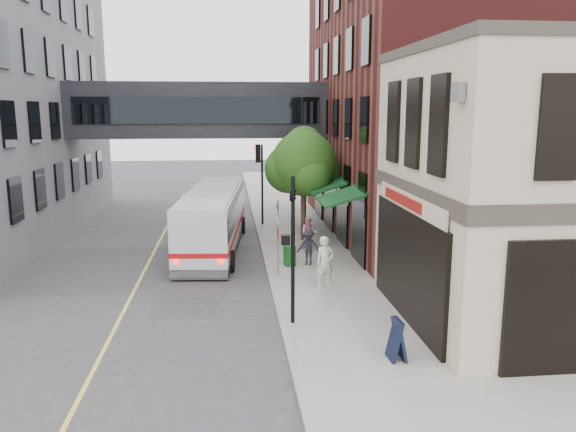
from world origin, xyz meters
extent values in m
plane|color=#38383A|center=(0.00, 0.00, 0.00)|extent=(120.00, 120.00, 0.00)
cube|color=gray|center=(2.00, 14.00, 0.07)|extent=(4.00, 60.00, 0.15)
cube|color=#B4AA89|center=(9.00, 2.00, 4.08)|extent=(10.00, 8.00, 8.15)
cube|color=#38332B|center=(9.00, 2.00, 4.15)|extent=(10.12, 8.12, 0.50)
cube|color=black|center=(3.94, 2.00, 1.85)|extent=(0.14, 6.40, 3.40)
cube|color=black|center=(3.90, 2.00, 1.85)|extent=(0.04, 5.90, 3.00)
cube|color=maroon|center=(3.88, 2.60, 3.80)|extent=(0.03, 3.60, 0.32)
cube|color=#521A19|center=(10.00, 15.00, 7.00)|extent=(12.00, 18.00, 14.00)
cube|color=#0C3817|center=(3.14, 13.75, 3.00)|extent=(1.80, 13.00, 0.40)
cube|color=black|center=(-3.00, 18.00, 6.50)|extent=(14.00, 3.00, 3.00)
cube|color=black|center=(-3.00, 16.45, 6.50)|extent=(13.00, 0.08, 1.40)
cube|color=black|center=(-3.00, 19.55, 6.50)|extent=(13.00, 0.08, 1.40)
cylinder|color=black|center=(0.40, 2.00, 2.40)|extent=(0.12, 0.12, 4.50)
cube|color=black|center=(0.18, 2.00, 2.75)|extent=(0.25, 0.22, 0.30)
imported|color=black|center=(0.40, 2.00, 4.25)|extent=(0.20, 0.16, 1.00)
cylinder|color=black|center=(0.40, 17.00, 2.40)|extent=(0.12, 0.12, 4.50)
cube|color=black|center=(0.18, 17.00, 2.75)|extent=(0.25, 0.22, 0.30)
cube|color=black|center=(0.18, 17.00, 4.15)|extent=(0.28, 0.28, 1.00)
sphere|color=#FF0C05|center=(0.02, 17.00, 4.50)|extent=(0.18, 0.18, 0.18)
cylinder|color=gray|center=(0.40, 7.00, 1.65)|extent=(0.08, 0.08, 3.00)
cube|color=white|center=(0.38, 7.00, 2.35)|extent=(0.03, 0.75, 0.22)
cube|color=#0C591E|center=(0.38, 7.00, 2.90)|extent=(0.03, 0.70, 0.18)
cube|color=#B20C0C|center=(0.38, 7.00, 1.85)|extent=(0.03, 0.30, 0.40)
cylinder|color=#382619|center=(2.20, 13.00, 1.55)|extent=(0.28, 0.28, 2.80)
sphere|color=#1C5115|center=(2.20, 13.00, 3.95)|extent=(3.20, 3.20, 3.20)
sphere|color=#1C5115|center=(3.00, 13.50, 3.55)|extent=(2.20, 2.20, 2.20)
sphere|color=#1C5115|center=(1.50, 13.30, 3.65)|extent=(2.40, 2.40, 2.40)
sphere|color=#1C5115|center=(2.30, 13.60, 4.75)|extent=(2.00, 2.00, 2.00)
cube|color=#D8CC4C|center=(-5.00, 10.00, 0.01)|extent=(0.12, 40.00, 0.01)
cube|color=silver|center=(-2.22, 12.03, 1.49)|extent=(3.17, 10.51, 2.61)
cube|color=black|center=(-2.22, 12.03, 1.94)|extent=(3.21, 10.34, 0.95)
cube|color=#B20C0C|center=(-2.22, 12.03, 1.04)|extent=(3.23, 10.54, 0.20)
cylinder|color=black|center=(-3.68, 8.37, 0.45)|extent=(0.35, 0.92, 0.90)
cylinder|color=black|center=(-1.44, 8.16, 0.45)|extent=(0.35, 0.92, 0.90)
cylinder|color=black|center=(-3.03, 15.54, 0.45)|extent=(0.35, 0.92, 0.90)
cylinder|color=black|center=(-0.79, 15.34, 0.45)|extent=(0.35, 0.92, 0.90)
imported|color=silver|center=(1.95, 5.21, 1.11)|extent=(0.80, 0.63, 1.92)
imported|color=pink|center=(2.19, 11.02, 0.92)|extent=(0.87, 0.75, 1.54)
imported|color=black|center=(1.80, 8.35, 0.91)|extent=(1.10, 0.82, 1.52)
cube|color=#125017|center=(1.00, 8.28, 0.57)|extent=(0.52, 0.49, 0.85)
cube|color=black|center=(2.79, -0.84, 0.70)|extent=(0.42, 0.63, 1.09)
camera|label=1|loc=(-1.47, -14.14, 6.57)|focal=35.00mm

